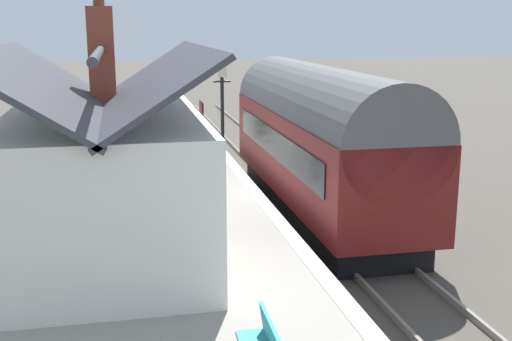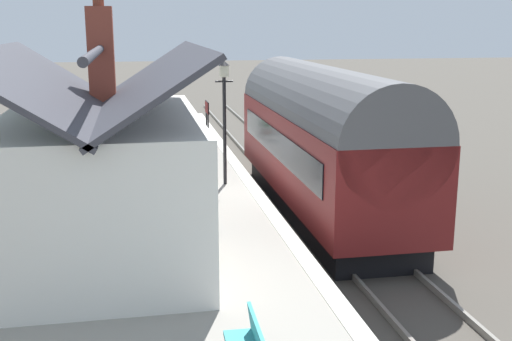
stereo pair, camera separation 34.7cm
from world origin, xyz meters
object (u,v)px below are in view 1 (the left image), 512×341
Objects in this scene: train at (320,139)px; bench_by_lamp at (173,153)px; planter_bench_left at (186,127)px; lamp_post_platform at (222,99)px; bench_near_building at (159,122)px; planter_edge_near at (149,159)px; station_sign_board at (201,111)px; station_building at (106,179)px.

bench_by_lamp is at bearing 55.04° from train.
lamp_post_platform is (-8.26, -0.22, 2.12)m from planter_bench_left.
bench_near_building reaches higher than planter_bench_left.
bench_by_lamp is 1.14m from planter_edge_near.
planter_edge_near is 0.24× the size of lamp_post_platform.
bench_near_building is at bearing 34.42° from station_sign_board.
lamp_post_platform is 7.23m from station_sign_board.
lamp_post_platform is at bearing 177.61° from station_sign_board.
planter_edge_near is at bearing 164.54° from planter_bench_left.
station_sign_board is at bearing -15.90° from station_building.
station_building reaches higher than train.
bench_by_lamp is 5.87m from planter_bench_left.
lamp_post_platform is at bearing -178.48° from planter_bench_left.
lamp_post_platform is at bearing 83.11° from train.
planter_bench_left is at bearing 24.04° from station_sign_board.
station_building is at bearing 165.59° from bench_by_lamp.
station_building reaches higher than planter_edge_near.
train is 7.08× the size of station_sign_board.
bench_by_lamp is at bearing -179.77° from bench_near_building.
bench_by_lamp is 4.92m from station_sign_board.
planter_bench_left is 8.53m from lamp_post_platform.
train is 1.61× the size of station_building.
train is at bearing -51.72° from station_building.
train reaches higher than bench_by_lamp.
train is 7.84× the size of bench_by_lamp.
lamp_post_platform is (5.04, -3.16, 0.96)m from station_building.
station_sign_board reaches higher than planter_edge_near.
station_building is 9.42× the size of planter_bench_left.
planter_bench_left is at bearing -9.93° from bench_by_lamp.
lamp_post_platform is at bearing -153.59° from bench_by_lamp.
train is 5.30m from planter_edge_near.
station_building is 6.03m from lamp_post_platform.
bench_near_building is (9.71, 4.06, -0.82)m from train.
station_building is 7.84m from bench_by_lamp.
station_sign_board is (7.10, -0.30, -1.30)m from lamp_post_platform.
bench_near_building is 1.00× the size of bench_by_lamp.
train is at bearing -112.57° from planter_edge_near.
bench_near_building and bench_by_lamp have the same top height.
bench_near_building is at bearing 0.23° from bench_by_lamp.
lamp_post_platform reaches higher than planter_bench_left.
planter_bench_left is (5.78, -1.01, -0.11)m from bench_by_lamp.
station_building is (-4.70, 5.96, 0.24)m from train.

